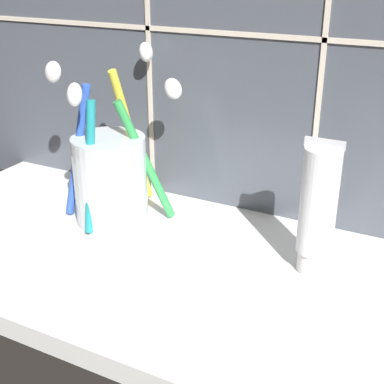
# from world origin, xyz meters

# --- Properties ---
(sink_counter) EXTENTS (0.78, 0.28, 0.02)m
(sink_counter) POSITION_xyz_m (0.00, 0.00, 0.01)
(sink_counter) COLOR white
(sink_counter) RESTS_ON ground
(toothbrush_cup) EXTENTS (0.14, 0.14, 0.18)m
(toothbrush_cup) POSITION_xyz_m (-0.17, 0.04, 0.07)
(toothbrush_cup) COLOR silver
(toothbrush_cup) RESTS_ON sink_counter
(toothpaste_tube) EXTENTS (0.03, 0.03, 0.13)m
(toothpaste_tube) POSITION_xyz_m (0.05, 0.04, 0.08)
(toothpaste_tube) COLOR white
(toothpaste_tube) RESTS_ON sink_counter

